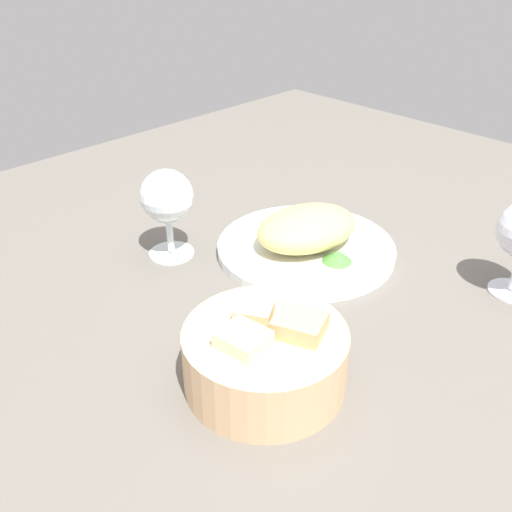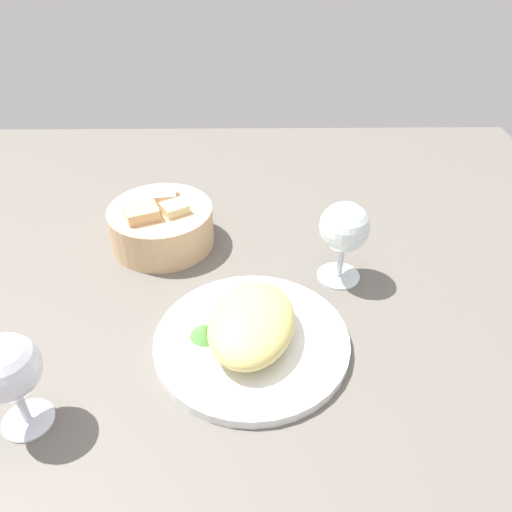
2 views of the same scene
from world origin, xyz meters
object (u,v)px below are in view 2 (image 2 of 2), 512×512
(wine_glass_near, at_px, (344,230))
(plate, at_px, (252,342))
(bread_basket, at_px, (161,225))
(wine_glass_far, at_px, (7,371))

(wine_glass_near, bearing_deg, plate, 136.40)
(bread_basket, height_order, wine_glass_far, wine_glass_far)
(bread_basket, bearing_deg, wine_glass_near, -108.30)
(wine_glass_near, relative_size, wine_glass_far, 1.01)
(wine_glass_near, height_order, wine_glass_far, wine_glass_near)
(plate, height_order, wine_glass_near, wine_glass_near)
(bread_basket, xyz_separation_m, wine_glass_far, (-0.36, 0.11, 0.05))
(wine_glass_near, bearing_deg, bread_basket, 71.70)
(bread_basket, distance_m, wine_glass_far, 0.38)
(plate, xyz_separation_m, wine_glass_near, (0.14, -0.14, 0.08))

